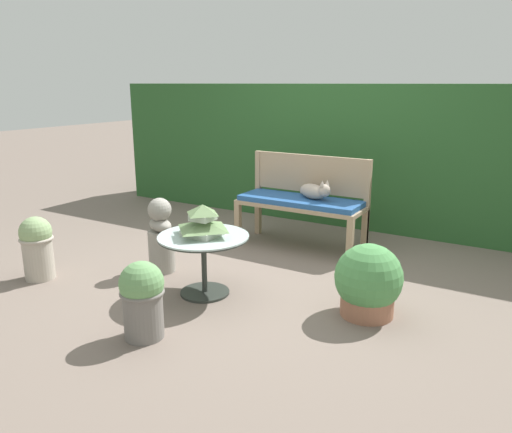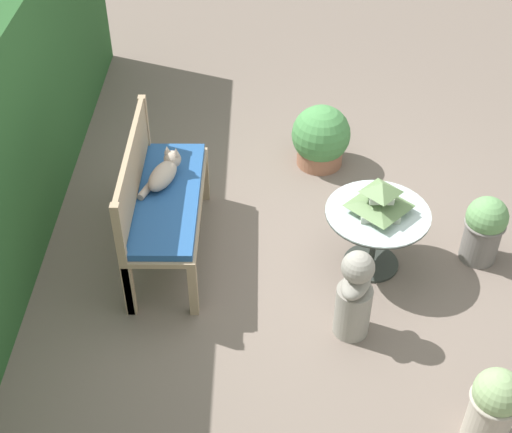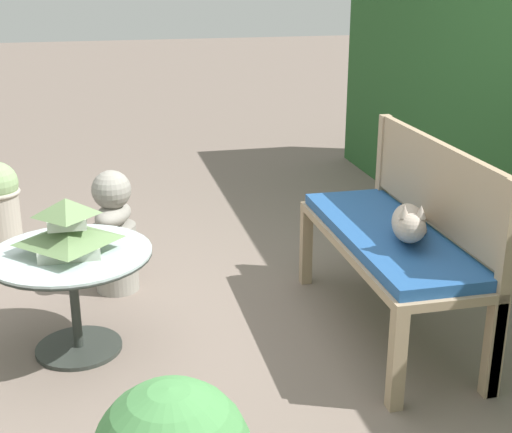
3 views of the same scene
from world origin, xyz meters
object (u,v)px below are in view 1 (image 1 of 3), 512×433
Objects in this scene: potted_plant_patio_mid at (37,246)px; potted_plant_path_edge at (368,283)px; garden_bench at (300,205)px; garden_bust at (161,236)px; cat at (315,191)px; potted_plant_bench_left at (143,298)px; patio_table at (204,248)px; pagoda_birdhouse at (203,222)px.

potted_plant_path_edge is at bearing 16.11° from potted_plant_patio_mid.
garden_bench is 1.92× the size of garden_bust.
potted_plant_bench_left is at bearing -74.37° from cat.
garden_bust reaches higher than potted_plant_path_edge.
patio_table is at bearing 6.88° from garden_bust.
potted_plant_bench_left is (-0.06, -2.30, -0.17)m from garden_bench.
potted_plant_bench_left is (0.73, -1.02, -0.04)m from garden_bust.
pagoda_birdhouse is 0.64× the size of potted_plant_patio_mid.
garden_bench is at bearing 88.44° from potted_plant_bench_left.
garden_bust is at bearing -104.86° from cat.
pagoda_birdhouse is (-0.29, -1.52, -0.01)m from cat.
pagoda_birdhouse is 1.57m from potted_plant_patio_mid.
potted_plant_path_edge is (0.99, -1.22, -0.36)m from cat.
potted_plant_bench_left is (-1.20, -1.11, 0.03)m from potted_plant_path_edge.
garden_bust is at bearing -121.78° from garden_bench.
potted_plant_path_edge is (1.28, 0.31, -0.14)m from patio_table.
patio_table is at bearing 95.88° from potted_plant_bench_left.
cat reaches higher than patio_table.
potted_plant_path_edge is 1.01× the size of potted_plant_bench_left.
pagoda_birdhouse is 0.67× the size of potted_plant_bench_left.
pagoda_birdhouse is 1.37m from potted_plant_path_edge.
garden_bust is (-0.65, 0.21, -0.28)m from pagoda_birdhouse.
cat is at bearing 79.57° from garden_bust.
garden_bench is 1.80× the size of patio_table.
potted_plant_path_edge is at bearing -30.04° from cat.
garden_bust reaches higher than potted_plant_patio_mid.
potted_plant_path_edge is at bearing 42.83° from potted_plant_bench_left.
potted_plant_patio_mid is 2.86m from potted_plant_path_edge.
pagoda_birdhouse reaches higher than potted_plant_bench_left.
pagoda_birdhouse is at bearing 6.88° from garden_bust.
potted_plant_bench_left is (0.08, -0.81, -0.32)m from pagoda_birdhouse.
potted_plant_patio_mid is (-1.46, -0.49, -0.31)m from pagoda_birdhouse.
garden_bench is at bearing 50.85° from potted_plant_patio_mid.
garden_bench is 3.66× the size of pagoda_birdhouse.
potted_plant_path_edge is 1.64m from potted_plant_bench_left.
garden_bench is 0.22m from cat.
pagoda_birdhouse reaches higher than potted_plant_path_edge.
patio_table is 0.82m from potted_plant_bench_left.
garden_bust is 1.26× the size of potted_plant_path_edge.
cat is at bearing 12.33° from garden_bench.
potted_plant_bench_left reaches higher than patio_table.
potted_plant_patio_mid is at bearing -163.89° from potted_plant_path_edge.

